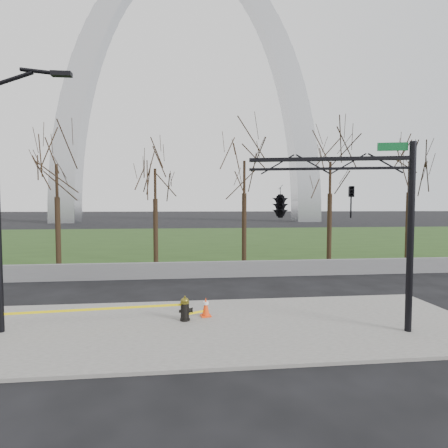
{
  "coord_description": "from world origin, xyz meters",
  "views": [
    {
      "loc": [
        -0.73,
        -11.06,
        4.02
      ],
      "look_at": [
        0.68,
        2.0,
        3.33
      ],
      "focal_mm": 27.41,
      "sensor_mm": 36.0,
      "label": 1
    }
  ],
  "objects": [
    {
      "name": "ground",
      "position": [
        0.0,
        0.0,
        0.0
      ],
      "size": [
        500.0,
        500.0,
        0.0
      ],
      "primitive_type": "plane",
      "color": "black",
      "rests_on": "ground"
    },
    {
      "name": "sidewalk",
      "position": [
        0.0,
        0.0,
        0.05
      ],
      "size": [
        18.0,
        6.0,
        0.1
      ],
      "primitive_type": "cube",
      "color": "slate",
      "rests_on": "ground"
    },
    {
      "name": "grass_strip",
      "position": [
        0.0,
        30.0,
        0.03
      ],
      "size": [
        120.0,
        40.0,
        0.06
      ],
      "primitive_type": "cube",
      "color": "#223C16",
      "rests_on": "ground"
    },
    {
      "name": "guardrail",
      "position": [
        0.0,
        8.0,
        0.45
      ],
      "size": [
        60.0,
        0.3,
        0.9
      ],
      "primitive_type": "cube",
      "color": "#59595B",
      "rests_on": "ground"
    },
    {
      "name": "gateway_arch",
      "position": [
        0.0,
        75.0,
        32.5
      ],
      "size": [
        66.0,
        6.0,
        65.0
      ],
      "primitive_type": null,
      "color": "#B1B4B9",
      "rests_on": "ground"
    },
    {
      "name": "tree_row",
      "position": [
        0.15,
        12.0,
        4.01
      ],
      "size": [
        46.3,
        4.0,
        8.03
      ],
      "color": "black",
      "rests_on": "ground"
    },
    {
      "name": "fire_hydrant",
      "position": [
        -0.81,
        0.56,
        0.49
      ],
      "size": [
        0.52,
        0.34,
        0.85
      ],
      "rotation": [
        0.0,
        0.0,
        -0.02
      ],
      "color": "black",
      "rests_on": "sidewalk"
    },
    {
      "name": "traffic_cone",
      "position": [
        -0.09,
        0.93,
        0.44
      ],
      "size": [
        0.41,
        0.41,
        0.68
      ],
      "rotation": [
        0.0,
        0.0,
        0.18
      ],
      "color": "#FF3F0D",
      "rests_on": "sidewalk"
    },
    {
      "name": "street_light",
      "position": [
        -6.29,
        0.1,
        4.69
      ],
      "size": [
        2.39,
        0.26,
        8.21
      ],
      "rotation": [
        0.0,
        0.0,
        -0.03
      ],
      "color": "black",
      "rests_on": "ground"
    },
    {
      "name": "traffic_signal_mast",
      "position": [
        2.99,
        -0.51,
        4.15
      ],
      "size": [
        5.0,
        2.54,
        6.0
      ],
      "rotation": [
        0.0,
        0.0,
        -0.21
      ],
      "color": "black",
      "rests_on": "ground"
    },
    {
      "name": "caution_tape",
      "position": [
        -3.27,
        0.38,
        0.61
      ],
      "size": [
        6.43,
        0.83,
        0.43
      ],
      "color": "yellow",
      "rests_on": "ground"
    }
  ]
}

